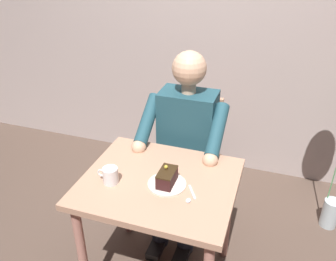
# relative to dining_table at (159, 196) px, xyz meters

# --- Properties ---
(dining_table) EXTENTS (0.81, 0.69, 0.74)m
(dining_table) POSITION_rel_dining_table_xyz_m (0.00, 0.00, 0.00)
(dining_table) COLOR tan
(dining_table) RESTS_ON ground
(chair) EXTENTS (0.42, 0.42, 0.92)m
(chair) POSITION_rel_dining_table_xyz_m (0.00, -0.64, -0.12)
(chair) COLOR tan
(chair) RESTS_ON ground
(seated_person) EXTENTS (0.53, 0.58, 1.28)m
(seated_person) POSITION_rel_dining_table_xyz_m (0.00, -0.47, 0.05)
(seated_person) COLOR #204855
(seated_person) RESTS_ON ground
(dessert_plate) EXTENTS (0.20, 0.20, 0.01)m
(dessert_plate) POSITION_rel_dining_table_xyz_m (-0.05, 0.03, 0.12)
(dessert_plate) COLOR silver
(dessert_plate) RESTS_ON dining_table
(cake_slice) EXTENTS (0.08, 0.14, 0.10)m
(cake_slice) POSITION_rel_dining_table_xyz_m (-0.05, 0.03, 0.16)
(cake_slice) COLOR #351718
(cake_slice) RESTS_ON dessert_plate
(coffee_cup) EXTENTS (0.12, 0.08, 0.09)m
(coffee_cup) POSITION_rel_dining_table_xyz_m (0.23, 0.10, 0.16)
(coffee_cup) COLOR white
(coffee_cup) RESTS_ON dining_table
(dessert_spoon) EXTENTS (0.07, 0.14, 0.01)m
(dessert_spoon) POSITION_rel_dining_table_xyz_m (-0.19, 0.08, 0.12)
(dessert_spoon) COLOR silver
(dessert_spoon) RESTS_ON dining_table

